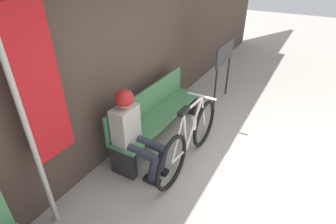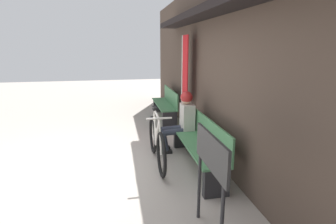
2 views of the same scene
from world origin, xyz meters
The scene contains 7 objects.
ground_plane centered at (0.00, 0.00, 0.00)m, with size 24.00×24.00×0.00m, color #ADA399.
storefront_wall centered at (0.00, 2.33, 1.66)m, with size 12.00×0.56×3.20m.
park_bench_near centered at (0.11, 1.93, 0.40)m, with size 1.93×0.42×0.83m.
bicycle centered at (-0.16, 1.25, 0.38)m, with size 1.67×0.40×0.95m.
person_seated centered at (-0.64, 1.81, 0.66)m, with size 0.34×0.65×1.16m.
banner_pole centered at (-1.56, 2.08, 1.36)m, with size 0.45×0.05×2.20m.
signboard centered at (1.75, 1.51, 0.86)m, with size 0.84×0.04×1.15m.
Camera 1 is at (-2.71, 0.12, 2.47)m, focal length 28.00 mm.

